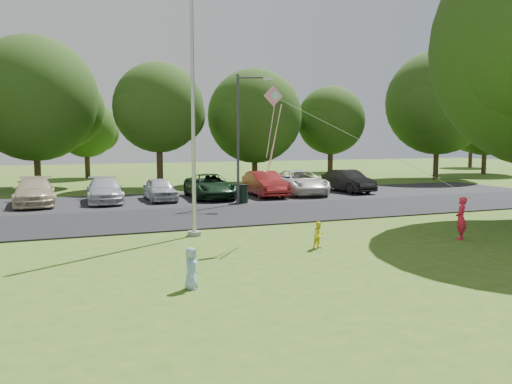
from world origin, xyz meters
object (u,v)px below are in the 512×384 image
object	(u,v)px
trash_can	(242,194)
kite	(278,110)
street_lamp	(243,127)
woman	(461,218)
flagpole	(193,118)
child_blue	(191,268)
child_yellow	(319,235)

from	to	relation	value
trash_can	kite	distance (m)	10.46
street_lamp	woman	world-z (taller)	street_lamp
trash_can	street_lamp	bearing A→B (deg)	-101.96
flagpole	woman	distance (m)	9.88
street_lamp	trash_can	world-z (taller)	street_lamp
street_lamp	child_blue	size ratio (longest dim) A/B	6.89
street_lamp	kite	size ratio (longest dim) A/B	1.04
street_lamp	kite	world-z (taller)	street_lamp
street_lamp	trash_can	xyz separation A→B (m)	(0.09, 0.43, -3.52)
child_yellow	child_blue	xyz separation A→B (m)	(-4.77, -2.73, 0.06)
child_yellow	kite	world-z (taller)	kite
trash_can	woman	xyz separation A→B (m)	(3.93, -11.55, 0.21)
street_lamp	trash_can	distance (m)	3.54
woman	child_yellow	bearing A→B (deg)	-44.58
flagpole	trash_can	bearing A→B (deg)	59.64
street_lamp	kite	bearing A→B (deg)	-78.67
trash_can	child_yellow	xyz separation A→B (m)	(-1.29, -11.08, -0.09)
flagpole	child_yellow	xyz separation A→B (m)	(3.17, -3.46, -3.73)
child_yellow	kite	distance (m)	4.33
street_lamp	child_yellow	xyz separation A→B (m)	(-1.20, -10.65, -3.61)
trash_can	child_blue	world-z (taller)	trash_can
child_yellow	kite	size ratio (longest dim) A/B	0.13
trash_can	child_blue	xyz separation A→B (m)	(-6.06, -13.81, -0.04)
trash_can	woman	world-z (taller)	woman
flagpole	woman	xyz separation A→B (m)	(8.40, -3.93, -3.43)
flagpole	woman	size ratio (longest dim) A/B	6.79
trash_can	kite	world-z (taller)	kite
trash_can	woman	bearing A→B (deg)	-71.19
child_yellow	kite	bearing A→B (deg)	100.82
woman	child_yellow	world-z (taller)	woman
street_lamp	woman	xyz separation A→B (m)	(4.03, -11.11, -3.31)
child_yellow	child_blue	size ratio (longest dim) A/B	0.89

